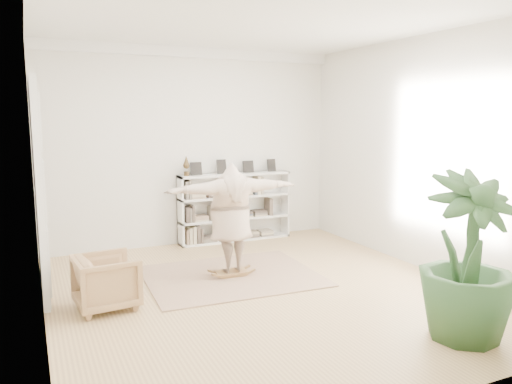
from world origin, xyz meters
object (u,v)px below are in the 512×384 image
Objects in this scene: bookshelf at (235,208)px; armchair at (107,282)px; houseplant at (468,257)px; person at (231,215)px; rocker_board at (231,272)px.

bookshelf is 2.96× the size of armchair.
armchair is at bearing 143.50° from houseplant.
armchair is 0.37× the size of person.
person is (1.87, 0.50, 0.59)m from armchair.
bookshelf is 1.10× the size of person.
bookshelf is at bearing 68.85° from rocker_board.
rocker_board is 0.87m from person.
person is 3.34m from houseplant.
bookshelf is 4.63× the size of rocker_board.
person reaches higher than armchair.
bookshelf is 2.25m from person.
armchair is 1.56× the size of rocker_board.
bookshelf is at bearing -52.63° from armchair.
bookshelf is at bearing 96.84° from houseplant.
armchair is at bearing -137.34° from bookshelf.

